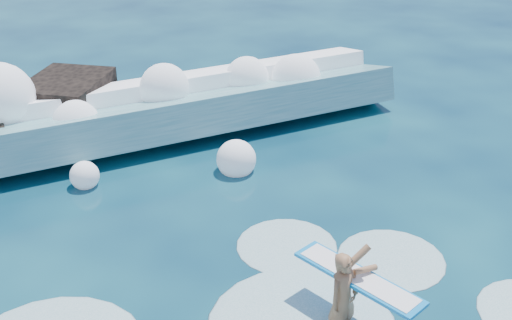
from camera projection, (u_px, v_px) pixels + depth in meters
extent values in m
plane|color=#07223B|center=(228.00, 290.00, 10.77)|extent=(200.00, 200.00, 0.00)
cube|color=teal|center=(49.00, 137.00, 15.12)|extent=(18.04, 2.75, 1.51)
cube|color=white|center=(40.00, 108.00, 15.55)|extent=(18.04, 1.27, 0.70)
cube|color=black|center=(69.00, 108.00, 16.49)|extent=(2.79, 2.88, 1.58)
imported|color=#986947|center=(343.00, 299.00, 9.73)|extent=(0.66, 0.51, 1.60)
cube|color=#0C84D6|center=(358.00, 278.00, 9.76)|extent=(1.16, 2.24, 0.05)
cube|color=white|center=(358.00, 277.00, 9.75)|extent=(1.01, 2.04, 0.05)
sphere|color=white|center=(76.00, 123.00, 14.97)|extent=(1.11, 1.11, 1.11)
sphere|color=white|center=(165.00, 88.00, 16.13)|extent=(1.25, 1.25, 1.25)
sphere|color=white|center=(247.00, 78.00, 17.26)|extent=(1.18, 1.18, 1.18)
sphere|color=white|center=(296.00, 79.00, 17.40)|extent=(1.35, 1.35, 1.35)
sphere|color=white|center=(85.00, 176.00, 13.86)|extent=(0.64, 0.64, 0.64)
sphere|color=white|center=(236.00, 159.00, 14.46)|extent=(0.90, 0.90, 0.90)
ellipsoid|color=silver|center=(391.00, 259.00, 11.55)|extent=(1.95, 1.95, 0.10)
ellipsoid|color=silver|center=(287.00, 246.00, 11.91)|extent=(1.89, 1.89, 0.09)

